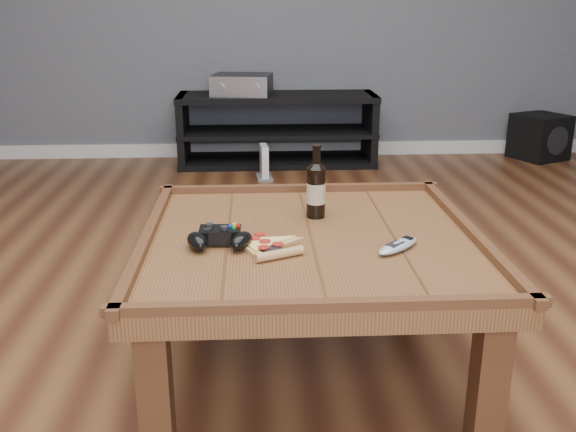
{
  "coord_description": "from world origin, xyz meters",
  "views": [
    {
      "loc": [
        -0.16,
        -1.8,
        1.12
      ],
      "look_at": [
        -0.07,
        -0.01,
        0.52
      ],
      "focal_mm": 40.0,
      "sensor_mm": 36.0,
      "label": 1
    }
  ],
  "objects_px": {
    "subwoofer": "(540,137)",
    "game_console": "(264,163)",
    "coffee_table": "(311,255)",
    "beer_bottle": "(316,189)",
    "media_console": "(277,130)",
    "av_receiver": "(242,84)",
    "pizza_slice": "(267,246)",
    "remote_control": "(398,246)",
    "smartphone": "(266,249)",
    "game_controller": "(220,238)"
  },
  "relations": [
    {
      "from": "subwoofer",
      "to": "game_console",
      "type": "xyz_separation_m",
      "value": [
        -2.06,
        -0.46,
        -0.06
      ]
    },
    {
      "from": "coffee_table",
      "to": "beer_bottle",
      "type": "relative_size",
      "value": 4.31
    },
    {
      "from": "media_console",
      "to": "av_receiver",
      "type": "distance_m",
      "value": 0.41
    },
    {
      "from": "subwoofer",
      "to": "av_receiver",
      "type": "bearing_deg",
      "value": 156.96
    },
    {
      "from": "pizza_slice",
      "to": "remote_control",
      "type": "relative_size",
      "value": 1.81
    },
    {
      "from": "smartphone",
      "to": "remote_control",
      "type": "distance_m",
      "value": 0.37
    },
    {
      "from": "media_console",
      "to": "subwoofer",
      "type": "bearing_deg",
      "value": 1.42
    },
    {
      "from": "smartphone",
      "to": "av_receiver",
      "type": "xyz_separation_m",
      "value": [
        -0.11,
        2.86,
        0.11
      ]
    },
    {
      "from": "smartphone",
      "to": "game_console",
      "type": "bearing_deg",
      "value": 53.6
    },
    {
      "from": "subwoofer",
      "to": "remote_control",
      "type": "bearing_deg",
      "value": -144.9
    },
    {
      "from": "smartphone",
      "to": "av_receiver",
      "type": "distance_m",
      "value": 2.86
    },
    {
      "from": "subwoofer",
      "to": "coffee_table",
      "type": "bearing_deg",
      "value": -149.38
    },
    {
      "from": "game_controller",
      "to": "game_console",
      "type": "xyz_separation_m",
      "value": [
        0.17,
        2.41,
        -0.37
      ]
    },
    {
      "from": "beer_bottle",
      "to": "pizza_slice",
      "type": "distance_m",
      "value": 0.34
    },
    {
      "from": "beer_bottle",
      "to": "game_console",
      "type": "height_order",
      "value": "beer_bottle"
    },
    {
      "from": "av_receiver",
      "to": "media_console",
      "type": "bearing_deg",
      "value": 10.22
    },
    {
      "from": "pizza_slice",
      "to": "subwoofer",
      "type": "height_order",
      "value": "pizza_slice"
    },
    {
      "from": "beer_bottle",
      "to": "subwoofer",
      "type": "xyz_separation_m",
      "value": [
        1.92,
        2.61,
        -0.38
      ]
    },
    {
      "from": "media_console",
      "to": "av_receiver",
      "type": "bearing_deg",
      "value": -178.81
    },
    {
      "from": "game_controller",
      "to": "pizza_slice",
      "type": "xyz_separation_m",
      "value": [
        0.14,
        -0.02,
        -0.02
      ]
    },
    {
      "from": "beer_bottle",
      "to": "remote_control",
      "type": "distance_m",
      "value": 0.38
    },
    {
      "from": "coffee_table",
      "to": "beer_bottle",
      "type": "height_order",
      "value": "beer_bottle"
    },
    {
      "from": "game_console",
      "to": "pizza_slice",
      "type": "bearing_deg",
      "value": -95.96
    },
    {
      "from": "subwoofer",
      "to": "game_console",
      "type": "height_order",
      "value": "subwoofer"
    },
    {
      "from": "media_console",
      "to": "smartphone",
      "type": "bearing_deg",
      "value": -92.73
    },
    {
      "from": "game_console",
      "to": "beer_bottle",
      "type": "bearing_deg",
      "value": -91.64
    },
    {
      "from": "smartphone",
      "to": "game_console",
      "type": "height_order",
      "value": "smartphone"
    },
    {
      "from": "game_console",
      "to": "av_receiver",
      "type": "bearing_deg",
      "value": 103.89
    },
    {
      "from": "av_receiver",
      "to": "game_console",
      "type": "xyz_separation_m",
      "value": [
        0.14,
        -0.41,
        -0.47
      ]
    },
    {
      "from": "beer_bottle",
      "to": "subwoofer",
      "type": "relative_size",
      "value": 0.55
    },
    {
      "from": "beer_bottle",
      "to": "smartphone",
      "type": "xyz_separation_m",
      "value": [
        -0.17,
        -0.3,
        -0.09
      ]
    },
    {
      "from": "media_console",
      "to": "beer_bottle",
      "type": "height_order",
      "value": "beer_bottle"
    },
    {
      "from": "game_controller",
      "to": "subwoofer",
      "type": "bearing_deg",
      "value": 53.52
    },
    {
      "from": "beer_bottle",
      "to": "game_controller",
      "type": "relative_size",
      "value": 1.13
    },
    {
      "from": "beer_bottle",
      "to": "game_controller",
      "type": "distance_m",
      "value": 0.4
    },
    {
      "from": "media_console",
      "to": "smartphone",
      "type": "height_order",
      "value": "media_console"
    },
    {
      "from": "smartphone",
      "to": "remote_control",
      "type": "xyz_separation_m",
      "value": [
        0.37,
        -0.01,
        0.01
      ]
    },
    {
      "from": "av_receiver",
      "to": "game_console",
      "type": "distance_m",
      "value": 0.64
    },
    {
      "from": "beer_bottle",
      "to": "game_controller",
      "type": "xyz_separation_m",
      "value": [
        -0.3,
        -0.26,
        -0.07
      ]
    },
    {
      "from": "beer_bottle",
      "to": "pizza_slice",
      "type": "height_order",
      "value": "beer_bottle"
    },
    {
      "from": "media_console",
      "to": "pizza_slice",
      "type": "distance_m",
      "value": 2.86
    },
    {
      "from": "pizza_slice",
      "to": "remote_control",
      "type": "height_order",
      "value": "pizza_slice"
    },
    {
      "from": "media_console",
      "to": "game_controller",
      "type": "distance_m",
      "value": 2.84
    },
    {
      "from": "remote_control",
      "to": "av_receiver",
      "type": "relative_size",
      "value": 0.37
    },
    {
      "from": "pizza_slice",
      "to": "av_receiver",
      "type": "bearing_deg",
      "value": 68.38
    },
    {
      "from": "remote_control",
      "to": "beer_bottle",
      "type": "bearing_deg",
      "value": 170.66
    },
    {
      "from": "coffee_table",
      "to": "game_console",
      "type": "height_order",
      "value": "coffee_table"
    },
    {
      "from": "coffee_table",
      "to": "remote_control",
      "type": "bearing_deg",
      "value": -26.97
    },
    {
      "from": "remote_control",
      "to": "av_receiver",
      "type": "xyz_separation_m",
      "value": [
        -0.48,
        2.87,
        0.11
      ]
    },
    {
      "from": "coffee_table",
      "to": "beer_bottle",
      "type": "distance_m",
      "value": 0.24
    }
  ]
}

